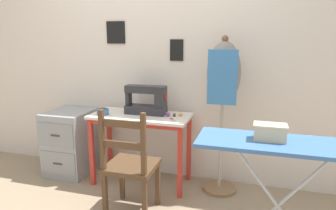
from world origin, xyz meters
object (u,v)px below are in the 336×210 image
at_px(filing_cabinet, 71,142).
at_px(thread_spool_near_machine, 168,115).
at_px(wooden_chair, 130,166).
at_px(ironing_board, 282,149).
at_px(sewing_machine, 148,101).
at_px(fabric_bowl, 103,112).
at_px(dress_form, 223,83).
at_px(storage_box, 270,132).
at_px(thread_spool_mid_table, 174,115).
at_px(scissors, 172,119).
at_px(thread_spool_far_edge, 181,115).

bearing_deg(filing_cabinet, thread_spool_near_machine, -1.25).
distance_m(wooden_chair, filing_cabinet, 1.11).
bearing_deg(ironing_board, sewing_machine, 143.99).
distance_m(sewing_machine, fabric_bowl, 0.45).
bearing_deg(fabric_bowl, ironing_board, -23.86).
relative_size(sewing_machine, ironing_board, 0.40).
height_order(thread_spool_near_machine, dress_form, dress_form).
distance_m(ironing_board, storage_box, 0.13).
bearing_deg(thread_spool_mid_table, filing_cabinet, 179.92).
bearing_deg(dress_form, wooden_chair, -137.32).
height_order(sewing_machine, ironing_board, sewing_machine).
relative_size(filing_cabinet, dress_form, 0.47).
relative_size(wooden_chair, filing_cabinet, 1.34).
bearing_deg(wooden_chair, scissors, 63.92).
bearing_deg(dress_form, thread_spool_near_machine, -173.14).
bearing_deg(thread_spool_far_edge, storage_box, -47.28).
xyz_separation_m(fabric_bowl, thread_spool_far_edge, (0.74, 0.14, -0.01)).
xyz_separation_m(ironing_board, storage_box, (-0.08, 0.02, 0.10)).
xyz_separation_m(thread_spool_far_edge, storage_box, (0.77, -0.83, 0.15)).
bearing_deg(wooden_chair, sewing_machine, 95.78).
distance_m(thread_spool_far_edge, ironing_board, 1.20).
distance_m(sewing_machine, thread_spool_near_machine, 0.25).
xyz_separation_m(fabric_bowl, thread_spool_mid_table, (0.69, 0.12, -0.01)).
height_order(thread_spool_mid_table, thread_spool_far_edge, thread_spool_far_edge).
xyz_separation_m(thread_spool_far_edge, filing_cabinet, (-1.22, -0.02, -0.39)).
bearing_deg(storage_box, filing_cabinet, 157.87).
relative_size(thread_spool_mid_table, thread_spool_far_edge, 0.73).
bearing_deg(thread_spool_mid_table, sewing_machine, 172.83).
relative_size(dress_form, ironing_board, 1.43).
distance_m(sewing_machine, filing_cabinet, 1.02).
xyz_separation_m(thread_spool_near_machine, thread_spool_far_edge, (0.11, 0.05, -0.01)).
distance_m(filing_cabinet, dress_form, 1.75).
bearing_deg(thread_spool_near_machine, thread_spool_far_edge, 23.99).
height_order(thread_spool_near_machine, thread_spool_mid_table, thread_spool_near_machine).
bearing_deg(storage_box, thread_spool_mid_table, 135.55).
height_order(sewing_machine, filing_cabinet, sewing_machine).
xyz_separation_m(sewing_machine, storage_box, (1.10, -0.84, 0.04)).
bearing_deg(thread_spool_near_machine, scissors, -52.81).
bearing_deg(filing_cabinet, storage_box, -22.13).
bearing_deg(thread_spool_near_machine, sewing_machine, 165.47).
distance_m(thread_spool_near_machine, storage_box, 1.19).
distance_m(thread_spool_mid_table, storage_box, 1.16).
height_order(sewing_machine, thread_spool_mid_table, sewing_machine).
xyz_separation_m(thread_spool_far_edge, dress_form, (0.39, 0.01, 0.32)).
relative_size(wooden_chair, ironing_board, 0.89).
xyz_separation_m(scissors, ironing_board, (0.89, -0.71, 0.07)).
bearing_deg(fabric_bowl, sewing_machine, 20.24).
distance_m(filing_cabinet, storage_box, 2.21).
height_order(scissors, thread_spool_mid_table, thread_spool_mid_table).
bearing_deg(thread_spool_near_machine, dress_form, 6.86).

